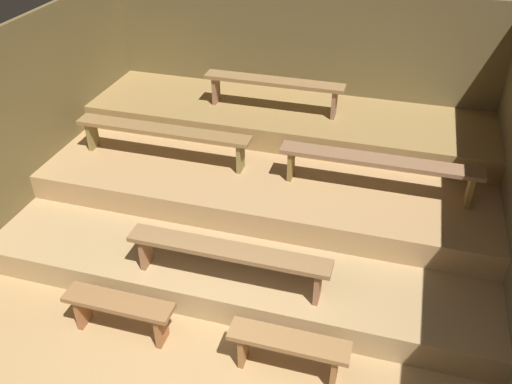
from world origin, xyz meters
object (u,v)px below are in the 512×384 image
at_px(bench_floor_left, 119,308).
at_px(bench_floor_right, 289,347).
at_px(bench_upper_center, 274,85).
at_px(bench_lower_center, 228,254).
at_px(bench_middle_left, 163,133).
at_px(bench_middle_right, 379,164).

relative_size(bench_floor_left, bench_floor_right, 1.00).
bearing_deg(bench_floor_left, bench_upper_center, 79.46).
bearing_deg(bench_floor_left, bench_floor_right, 0.00).
height_order(bench_lower_center, bench_middle_left, bench_middle_left).
relative_size(bench_floor_right, bench_middle_left, 0.48).
relative_size(bench_floor_left, bench_middle_right, 0.48).
height_order(bench_floor_left, bench_middle_right, bench_middle_right).
distance_m(bench_middle_left, bench_upper_center, 1.62).
bearing_deg(bench_middle_left, bench_floor_left, -77.65).
xyz_separation_m(bench_middle_left, bench_middle_right, (2.63, 0.00, 0.00)).
distance_m(bench_floor_left, bench_upper_center, 3.56).
bearing_deg(bench_floor_right, bench_lower_center, 139.67).
bearing_deg(bench_middle_right, bench_floor_left, -133.69).
relative_size(bench_floor_right, bench_middle_right, 0.48).
bearing_deg(bench_middle_left, bench_middle_right, 0.00).
xyz_separation_m(bench_lower_center, bench_upper_center, (-0.25, 2.71, 0.62)).
distance_m(bench_floor_right, bench_upper_center, 3.65).
bearing_deg(bench_lower_center, bench_floor_right, -40.33).
height_order(bench_floor_right, bench_upper_center, bench_upper_center).
bearing_deg(bench_upper_center, bench_middle_left, -134.69).
relative_size(bench_lower_center, bench_middle_left, 0.91).
bearing_deg(bench_lower_center, bench_middle_left, 130.80).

